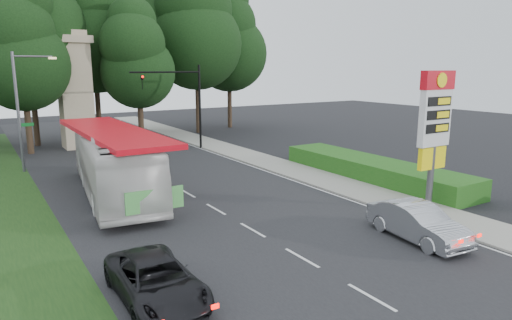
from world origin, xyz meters
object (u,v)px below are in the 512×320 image
streetlight_signs (21,106)px  transit_bus (114,163)px  gas_station_pylon (435,121)px  monument (75,89)px  traffic_signal_mast (185,95)px  sedan_silver (418,222)px  suv_charcoal (156,281)px

streetlight_signs → transit_bus: bearing=-68.9°
gas_station_pylon → monument: bearing=111.8°
gas_station_pylon → streetlight_signs: 25.74m
gas_station_pylon → traffic_signal_mast: (-3.52, 22.00, 0.22)m
monument → sedan_silver: (7.17, -30.53, -4.35)m
gas_station_pylon → transit_bus: size_ratio=0.52×
gas_station_pylon → monument: monument is taller
streetlight_signs → traffic_signal_mast: bearing=8.9°
streetlight_signs → suv_charcoal: streetlight_signs is taller
gas_station_pylon → streetlight_signs: (-16.19, 20.01, -0.01)m
streetlight_signs → sedan_silver: bearing=-61.7°
transit_bus → sedan_silver: (8.66, -13.45, -1.08)m
gas_station_pylon → suv_charcoal: (-14.88, -1.62, -3.79)m
streetlight_signs → transit_bus: 10.08m
sedan_silver → suv_charcoal: size_ratio=0.97×
sedan_silver → suv_charcoal: bearing=-178.5°
monument → sedan_silver: 31.66m
traffic_signal_mast → transit_bus: (-9.17, -11.08, -2.83)m
sedan_silver → gas_station_pylon: bearing=38.3°
traffic_signal_mast → sedan_silver: 24.84m
gas_station_pylon → streetlight_signs: bearing=129.0°
streetlight_signs → suv_charcoal: bearing=-86.5°
transit_bus → sedan_silver: size_ratio=2.88×
monument → gas_station_pylon: bearing=-68.2°
transit_bus → gas_station_pylon: bearing=-33.6°
traffic_signal_mast → suv_charcoal: 26.52m
transit_bus → streetlight_signs: bearing=118.2°
traffic_signal_mast → suv_charcoal: (-11.36, -23.62, -4.01)m
streetlight_signs → transit_bus: (3.50, -9.09, -2.60)m
streetlight_signs → monument: size_ratio=0.80×
gas_station_pylon → sedan_silver: bearing=-148.0°
gas_station_pylon → traffic_signal_mast: traffic_signal_mast is taller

